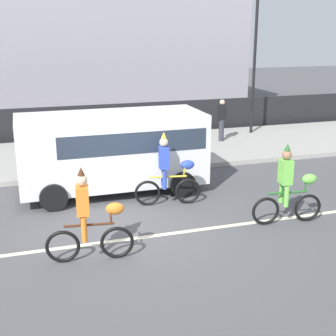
% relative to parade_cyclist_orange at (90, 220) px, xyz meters
% --- Properties ---
extents(ground_plane, '(80.00, 80.00, 0.00)m').
position_rel_parade_cyclist_orange_xyz_m(ground_plane, '(0.96, 1.20, -0.84)').
color(ground_plane, '#4C4C4F').
extents(road_centre_line, '(36.00, 0.14, 0.01)m').
position_rel_parade_cyclist_orange_xyz_m(road_centre_line, '(0.96, 0.70, -0.84)').
color(road_centre_line, beige).
rests_on(road_centre_line, ground).
extents(sidewalk_curb, '(60.00, 5.00, 0.15)m').
position_rel_parade_cyclist_orange_xyz_m(sidewalk_curb, '(0.96, 7.70, -0.77)').
color(sidewalk_curb, '#9E9B93').
rests_on(sidewalk_curb, ground).
extents(fence_line, '(40.00, 0.08, 1.40)m').
position_rel_parade_cyclist_orange_xyz_m(fence_line, '(0.96, 10.60, -0.14)').
color(fence_line, black).
rests_on(fence_line, ground).
extents(parade_cyclist_orange, '(1.71, 0.51, 1.92)m').
position_rel_parade_cyclist_orange_xyz_m(parade_cyclist_orange, '(0.00, 0.00, 0.00)').
color(parade_cyclist_orange, black).
rests_on(parade_cyclist_orange, ground).
extents(parade_cyclist_cobalt, '(1.71, 0.53, 1.92)m').
position_rel_parade_cyclist_orange_xyz_m(parade_cyclist_cobalt, '(2.36, 2.45, 0.00)').
color(parade_cyclist_cobalt, black).
rests_on(parade_cyclist_cobalt, ground).
extents(parade_cyclist_lime, '(1.72, 0.50, 1.92)m').
position_rel_parade_cyclist_orange_xyz_m(parade_cyclist_lime, '(4.65, 0.47, 0.00)').
color(parade_cyclist_lime, black).
rests_on(parade_cyclist_lime, ground).
extents(parked_van_white, '(5.00, 2.22, 2.18)m').
position_rel_parade_cyclist_orange_xyz_m(parked_van_white, '(1.28, 3.90, 0.44)').
color(parked_van_white, white).
rests_on(parked_van_white, ground).
extents(street_lamp_post, '(0.36, 0.36, 5.86)m').
position_rel_parade_cyclist_orange_xyz_m(street_lamp_post, '(8.13, 9.08, 3.15)').
color(street_lamp_post, black).
rests_on(street_lamp_post, sidewalk_curb).
extents(pedestrian_onlooker, '(0.32, 0.20, 1.62)m').
position_rel_parade_cyclist_orange_xyz_m(pedestrian_onlooker, '(6.30, 8.05, 0.17)').
color(pedestrian_onlooker, '#33333D').
rests_on(pedestrian_onlooker, sidewalk_curb).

